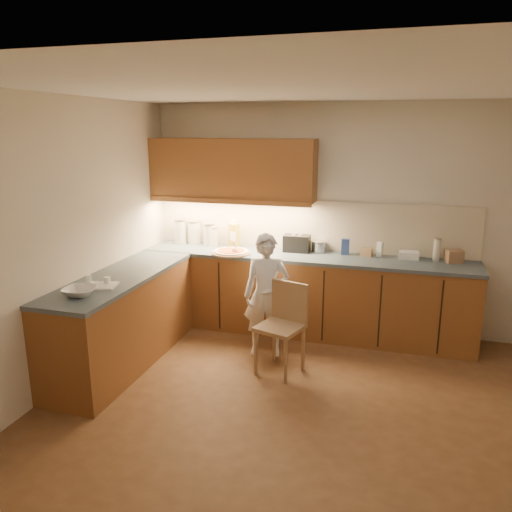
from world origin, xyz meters
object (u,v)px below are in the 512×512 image
object	(u,v)px
wooden_chair	(284,321)
toaster	(297,243)
pizza_on_board	(231,252)
child	(266,295)
oil_jug	(234,235)

from	to	relation	value
wooden_chair	toaster	xyz separation A→B (m)	(-0.12, 1.14, 0.51)
pizza_on_board	toaster	bearing A→B (deg)	23.99
child	toaster	size ratio (longest dim) A/B	4.20
oil_jug	toaster	size ratio (longest dim) A/B	1.08
child	toaster	xyz separation A→B (m)	(0.13, 0.83, 0.37)
pizza_on_board	oil_jug	bearing A→B (deg)	103.48
pizza_on_board	toaster	size ratio (longest dim) A/B	1.45
wooden_chair	oil_jug	world-z (taller)	oil_jug
oil_jug	toaster	distance (m)	0.78
child	oil_jug	size ratio (longest dim) A/B	3.87
oil_jug	pizza_on_board	bearing A→B (deg)	-76.52
wooden_chair	child	bearing A→B (deg)	147.63
wooden_chair	toaster	bearing A→B (deg)	113.75
child	oil_jug	world-z (taller)	child
pizza_on_board	oil_jug	distance (m)	0.37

